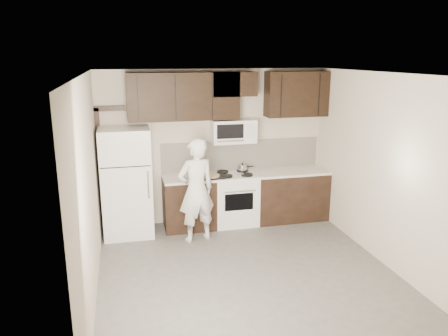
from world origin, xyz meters
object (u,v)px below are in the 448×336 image
object	(u,v)px
stove	(235,199)
person	(196,190)
refrigerator	(126,182)
microwave	(233,131)

from	to	relation	value
stove	person	distance (m)	1.04
person	refrigerator	bearing A→B (deg)	-40.98
stove	person	xyz separation A→B (m)	(-0.78, -0.56, 0.38)
microwave	refrigerator	world-z (taller)	microwave
microwave	person	bearing A→B (deg)	-138.74
microwave	stove	bearing A→B (deg)	-89.90
stove	refrigerator	world-z (taller)	refrigerator
refrigerator	person	xyz separation A→B (m)	(1.07, -0.52, -0.06)
microwave	person	distance (m)	1.31
microwave	refrigerator	size ratio (longest dim) A/B	0.42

